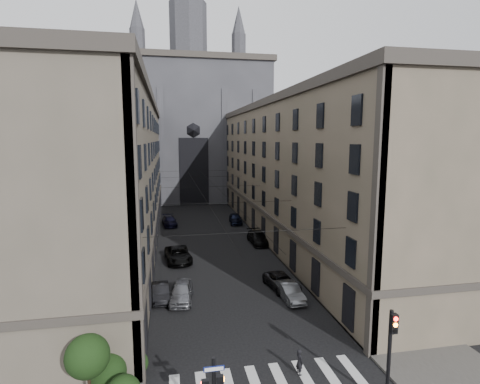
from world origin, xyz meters
TOP-DOWN VIEW (x-y plane):
  - sidewalk_left at (-10.50, 36.00)m, footprint 7.00×80.00m
  - sidewalk_right at (10.50, 36.00)m, footprint 7.00×80.00m
  - zebra_crossing at (0.00, 5.00)m, footprint 11.00×3.20m
  - building_left at (-13.44, 36.00)m, footprint 13.60×60.60m
  - building_right at (13.44, 36.00)m, footprint 13.60×60.60m
  - gothic_tower at (0.00, 74.96)m, footprint 35.00×23.00m
  - traffic_light_right at (5.60, 1.92)m, footprint 0.34×0.50m
  - shrub_cluster at (-8.72, 5.01)m, footprint 3.90×4.40m
  - tram_wires at (0.00, 35.63)m, footprint 14.00×60.00m
  - car_left_near at (-4.44, 16.82)m, footprint 2.41×4.87m
  - car_left_midnear at (-6.20, 17.38)m, footprint 1.62×4.08m
  - car_left_midfar at (-4.42, 27.33)m, footprint 3.22×6.00m
  - car_left_far at (-5.28, 45.51)m, footprint 2.58×5.29m
  - car_right_near at (4.73, 15.32)m, footprint 1.78×4.36m
  - car_right_midnear at (4.75, 17.59)m, footprint 2.87×5.10m
  - car_right_midfar at (6.20, 32.76)m, footprint 2.37×5.48m
  - car_right_far at (5.36, 45.08)m, footprint 2.32×4.97m
  - pedestrian at (2.00, 5.27)m, footprint 0.49×0.64m

SIDE VIEW (x-z plane):
  - zebra_crossing at x=0.00m, z-range 0.00..0.01m
  - sidewalk_left at x=-10.50m, z-range 0.00..0.15m
  - sidewalk_right at x=10.50m, z-range 0.00..0.15m
  - car_left_midnear at x=-6.20m, z-range 0.00..1.32m
  - car_right_midnear at x=4.75m, z-range 0.00..1.34m
  - car_right_near at x=4.73m, z-range 0.00..1.41m
  - car_left_far at x=-5.28m, z-range 0.00..1.48m
  - car_right_midfar at x=6.20m, z-range 0.00..1.57m
  - pedestrian at x=2.00m, z-range 0.00..1.58m
  - car_left_near at x=-4.44m, z-range 0.00..1.60m
  - car_left_midfar at x=-4.42m, z-range 0.00..1.60m
  - car_right_far at x=5.36m, z-range 0.00..1.65m
  - shrub_cluster at x=-8.72m, z-range -0.15..3.75m
  - traffic_light_right at x=5.60m, z-range 0.69..5.89m
  - tram_wires at x=0.00m, z-range 7.03..7.46m
  - building_left at x=-13.44m, z-range -0.08..18.77m
  - building_right at x=13.44m, z-range -0.08..18.77m
  - gothic_tower at x=0.00m, z-range -11.20..46.80m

